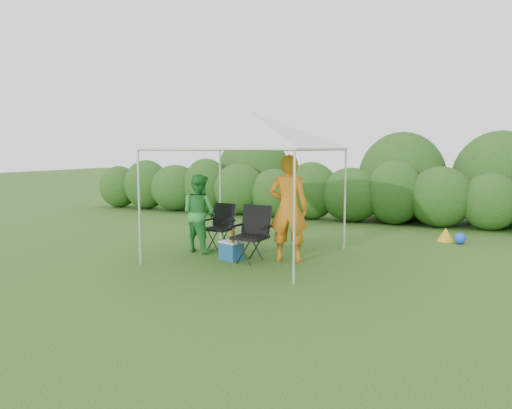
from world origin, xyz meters
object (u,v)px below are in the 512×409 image
at_px(woman, 199,213).
at_px(man, 289,208).
at_px(chair_right, 253,230).
at_px(cooler, 231,250).
at_px(canopy, 250,131).
at_px(chair_left, 221,223).

bearing_deg(woman, man, -168.70).
height_order(chair_right, cooler, chair_right).
distance_m(canopy, man, 1.69).
distance_m(chair_left, man, 1.93).
bearing_deg(chair_left, woman, -108.00).
height_order(man, woman, man).
xyz_separation_m(chair_left, cooler, (0.75, -0.94, -0.36)).
distance_m(chair_left, woman, 0.62).
xyz_separation_m(canopy, cooler, (-0.18, -0.43, -2.28)).
bearing_deg(man, chair_left, -30.54).
height_order(chair_right, man, man).
distance_m(chair_right, cooler, 0.59).
height_order(canopy, man, canopy).
xyz_separation_m(chair_right, woman, (-1.38, 0.34, 0.20)).
bearing_deg(man, chair_right, 11.96).
bearing_deg(man, canopy, -17.21).
xyz_separation_m(chair_right, man, (0.62, 0.28, 0.41)).
height_order(canopy, cooler, canopy).
height_order(chair_left, woman, woman).
xyz_separation_m(woman, cooler, (0.97, -0.42, -0.62)).
relative_size(man, woman, 1.26).
bearing_deg(woman, cooler, 169.48).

